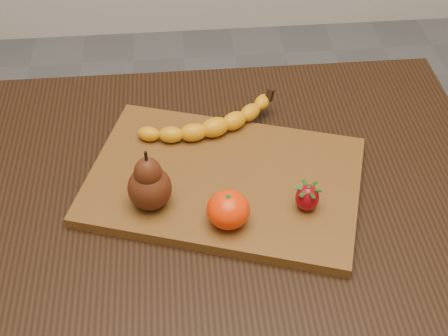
{
  "coord_description": "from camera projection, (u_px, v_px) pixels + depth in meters",
  "views": [
    {
      "loc": [
        -0.03,
        -0.73,
        1.52
      ],
      "look_at": [
        0.03,
        0.01,
        0.8
      ],
      "focal_mm": 50.0,
      "sensor_mm": 36.0,
      "label": 1
    }
  ],
  "objects": [
    {
      "name": "pear",
      "position": [
        149.0,
        179.0,
        0.97
      ],
      "size": [
        0.08,
        0.08,
        0.11
      ],
      "primitive_type": null,
      "rotation": [
        0.0,
        0.0,
        -0.21
      ],
      "color": "#4F200C",
      "rests_on": "cutting_board"
    },
    {
      "name": "strawberry",
      "position": [
        307.0,
        197.0,
        0.98
      ],
      "size": [
        0.05,
        0.05,
        0.05
      ],
      "primitive_type": null,
      "rotation": [
        0.0,
        0.0,
        -0.29
      ],
      "color": "maroon",
      "rests_on": "cutting_board"
    },
    {
      "name": "banana",
      "position": [
        215.0,
        127.0,
        1.11
      ],
      "size": [
        0.23,
        0.13,
        0.04
      ],
      "primitive_type": null,
      "rotation": [
        0.0,
        0.0,
        0.33
      ],
      "color": "orange",
      "rests_on": "cutting_board"
    },
    {
      "name": "mandarin",
      "position": [
        228.0,
        210.0,
        0.96
      ],
      "size": [
        0.09,
        0.09,
        0.06
      ],
      "primitive_type": "ellipsoid",
      "rotation": [
        0.0,
        0.0,
        -0.43
      ],
      "color": "#FF3202",
      "rests_on": "cutting_board"
    },
    {
      "name": "cutting_board",
      "position": [
        224.0,
        181.0,
        1.06
      ],
      "size": [
        0.52,
        0.42,
        0.02
      ],
      "primitive_type": "cube",
      "rotation": [
        0.0,
        0.0,
        -0.31
      ],
      "color": "brown",
      "rests_on": "table"
    },
    {
      "name": "table",
      "position": [
        206.0,
        228.0,
        1.12
      ],
      "size": [
        1.0,
        0.7,
        0.76
      ],
      "color": "black",
      "rests_on": "ground"
    }
  ]
}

